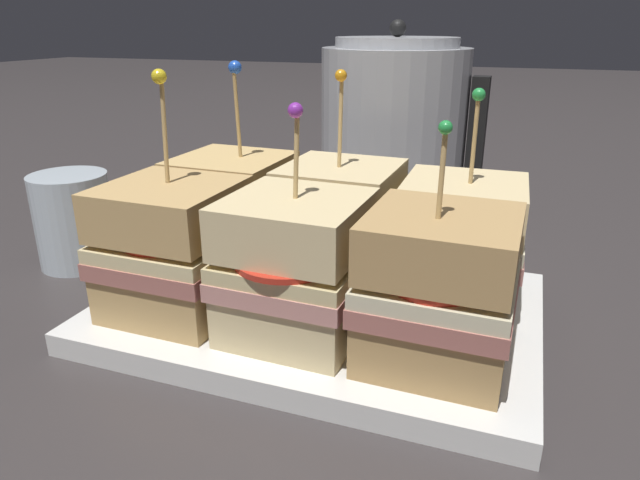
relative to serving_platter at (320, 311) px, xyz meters
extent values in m
plane|color=#383333|center=(0.00, 0.00, -0.01)|extent=(6.00, 6.00, 0.00)
cube|color=white|center=(0.00, 0.00, 0.00)|extent=(0.34, 0.23, 0.01)
cube|color=white|center=(0.00, 0.00, 0.01)|extent=(0.34, 0.23, 0.01)
cube|color=tan|center=(-0.10, -0.05, 0.03)|extent=(0.09, 0.09, 0.04)
cube|color=#B26B60|center=(-0.10, -0.05, 0.05)|extent=(0.10, 0.10, 0.01)
cube|color=beige|center=(-0.10, -0.05, 0.06)|extent=(0.10, 0.10, 0.01)
cylinder|color=red|center=(-0.10, -0.06, 0.07)|extent=(0.05, 0.05, 0.00)
cube|color=tan|center=(-0.10, -0.05, 0.09)|extent=(0.09, 0.09, 0.04)
cylinder|color=tan|center=(-0.10, -0.04, 0.14)|extent=(0.00, 0.01, 0.09)
sphere|color=yellow|center=(-0.10, -0.04, 0.19)|extent=(0.01, 0.01, 0.01)
cube|color=beige|center=(0.00, -0.05, 0.03)|extent=(0.09, 0.09, 0.04)
cube|color=tan|center=(0.00, -0.05, 0.05)|extent=(0.10, 0.10, 0.01)
cube|color=beige|center=(0.00, -0.05, 0.06)|extent=(0.10, 0.10, 0.01)
cylinder|color=red|center=(0.00, -0.06, 0.07)|extent=(0.07, 0.07, 0.00)
cube|color=beige|center=(0.00, -0.05, 0.09)|extent=(0.09, 0.09, 0.04)
cylinder|color=tan|center=(0.00, -0.05, 0.13)|extent=(0.00, 0.01, 0.07)
sphere|color=purple|center=(0.00, -0.05, 0.17)|extent=(0.01, 0.01, 0.01)
cube|color=tan|center=(0.10, -0.05, 0.03)|extent=(0.09, 0.09, 0.04)
cube|color=#B26B60|center=(0.10, -0.05, 0.05)|extent=(0.10, 0.10, 0.01)
cube|color=beige|center=(0.10, -0.05, 0.06)|extent=(0.10, 0.10, 0.01)
cylinder|color=red|center=(0.10, -0.07, 0.07)|extent=(0.06, 0.06, 0.00)
cube|color=tan|center=(0.10, -0.05, 0.09)|extent=(0.09, 0.09, 0.04)
cylinder|color=tan|center=(0.10, -0.06, 0.13)|extent=(0.00, 0.01, 0.07)
sphere|color=green|center=(0.10, -0.06, 0.16)|extent=(0.01, 0.01, 0.01)
cube|color=tan|center=(-0.10, 0.05, 0.03)|extent=(0.09, 0.09, 0.04)
cube|color=#B26B60|center=(-0.10, 0.05, 0.05)|extent=(0.10, 0.10, 0.01)
cube|color=beige|center=(-0.10, 0.05, 0.06)|extent=(0.10, 0.10, 0.01)
cylinder|color=red|center=(-0.10, 0.03, 0.07)|extent=(0.05, 0.05, 0.00)
cube|color=#E0B771|center=(-0.10, 0.05, 0.09)|extent=(0.09, 0.09, 0.04)
cylinder|color=tan|center=(-0.09, 0.05, 0.14)|extent=(0.00, 0.01, 0.09)
sphere|color=blue|center=(-0.09, 0.05, 0.19)|extent=(0.01, 0.01, 0.01)
cube|color=beige|center=(0.00, 0.05, 0.03)|extent=(0.09, 0.09, 0.04)
cube|color=tan|center=(0.00, 0.05, 0.05)|extent=(0.10, 0.10, 0.01)
cube|color=beige|center=(0.00, 0.05, 0.06)|extent=(0.10, 0.10, 0.01)
cylinder|color=red|center=(0.00, 0.03, 0.07)|extent=(0.06, 0.06, 0.00)
cube|color=beige|center=(0.00, 0.05, 0.09)|extent=(0.09, 0.09, 0.04)
cylinder|color=tan|center=(0.00, 0.05, 0.14)|extent=(0.00, 0.01, 0.08)
sphere|color=orange|center=(0.00, 0.05, 0.18)|extent=(0.01, 0.01, 0.01)
cube|color=beige|center=(0.10, 0.05, 0.03)|extent=(0.09, 0.09, 0.04)
cube|color=tan|center=(0.10, 0.05, 0.05)|extent=(0.10, 0.10, 0.01)
cube|color=beige|center=(0.10, 0.05, 0.06)|extent=(0.10, 0.10, 0.01)
cube|color=beige|center=(0.10, 0.05, 0.09)|extent=(0.09, 0.09, 0.04)
cylinder|color=tan|center=(0.11, 0.05, 0.13)|extent=(0.00, 0.00, 0.08)
sphere|color=green|center=(0.11, 0.05, 0.17)|extent=(0.01, 0.01, 0.01)
cylinder|color=#B7BABF|center=(-0.02, 0.32, 0.09)|extent=(0.18, 0.18, 0.20)
cylinder|color=#B7BABF|center=(-0.02, 0.32, 0.20)|extent=(0.15, 0.15, 0.01)
sphere|color=black|center=(-0.02, 0.32, 0.21)|extent=(0.02, 0.02, 0.02)
cube|color=black|center=(0.08, 0.32, 0.10)|extent=(0.02, 0.02, 0.12)
cylinder|color=silver|center=(-0.27, 0.03, 0.04)|extent=(0.07, 0.07, 0.09)
camera|label=1|loc=(0.14, -0.39, 0.22)|focal=32.00mm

